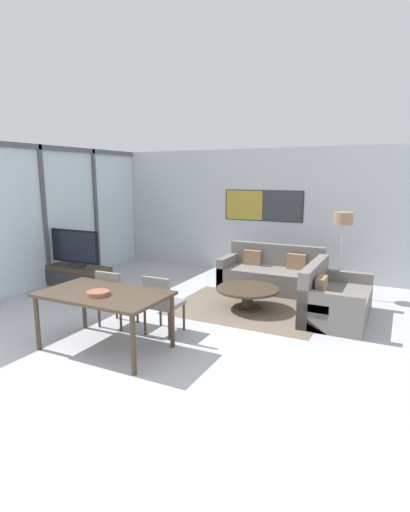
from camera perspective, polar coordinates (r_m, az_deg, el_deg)
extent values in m
plane|color=#B2B2B7|center=(4.64, -20.42, -17.65)|extent=(24.00, 24.00, 0.00)
cube|color=silver|center=(9.20, 6.99, 6.28)|extent=(7.74, 0.06, 2.80)
cube|color=#2D2D33|center=(9.08, 8.29, 7.13)|extent=(1.82, 0.01, 0.69)
cube|color=#B29333|center=(9.22, 5.63, 7.25)|extent=(0.87, 0.02, 0.65)
cube|color=#38383D|center=(8.94, 11.00, 6.98)|extent=(0.87, 0.02, 0.65)
cube|color=silver|center=(8.62, -22.08, 5.20)|extent=(0.02, 5.93, 2.80)
cube|color=#515156|center=(8.58, -22.63, 14.19)|extent=(0.07, 5.93, 0.10)
cube|color=#515156|center=(8.59, -21.95, 5.20)|extent=(0.07, 0.08, 2.80)
cube|color=#515156|center=(9.64, -15.34, 6.19)|extent=(0.07, 0.08, 2.80)
cube|color=#706051|center=(6.85, 6.04, -7.40)|extent=(2.46, 1.83, 0.01)
cube|color=#423326|center=(8.48, -17.83, -2.75)|extent=(1.45, 0.48, 0.43)
cube|color=#2D2D33|center=(8.31, -19.01, -3.10)|extent=(1.34, 0.01, 0.23)
cube|color=#2D2D33|center=(8.43, -17.93, -1.18)|extent=(0.36, 0.20, 0.05)
cube|color=#2D2D33|center=(8.41, -17.96, -0.74)|extent=(0.06, 0.03, 0.08)
cube|color=black|center=(8.36, -18.09, 1.34)|extent=(1.19, 0.04, 0.66)
cube|color=black|center=(8.34, -18.20, 1.31)|extent=(1.10, 0.01, 0.59)
cube|color=slate|center=(7.94, 9.31, -3.30)|extent=(1.92, 0.91, 0.42)
cube|color=slate|center=(8.24, 10.14, -1.24)|extent=(1.92, 0.16, 0.85)
cube|color=slate|center=(8.22, 3.38, -2.03)|extent=(0.14, 0.91, 0.60)
cube|color=slate|center=(7.72, 15.67, -3.33)|extent=(0.14, 0.91, 0.60)
cube|color=#9E7556|center=(8.18, 6.78, -0.21)|extent=(0.36, 0.12, 0.30)
cube|color=#9E7556|center=(7.93, 12.93, -0.79)|extent=(0.36, 0.12, 0.30)
cube|color=slate|center=(6.64, 18.35, -6.67)|extent=(0.91, 1.58, 0.42)
cube|color=slate|center=(6.63, 15.25, -4.54)|extent=(0.16, 1.58, 0.85)
cube|color=slate|center=(5.93, 17.36, -7.85)|extent=(0.91, 0.14, 0.60)
cube|color=slate|center=(7.30, 19.24, -4.37)|extent=(0.91, 0.14, 0.60)
cube|color=#9E7556|center=(6.23, 16.28, -4.27)|extent=(0.12, 0.36, 0.30)
cylinder|color=#423326|center=(6.85, 6.04, -7.31)|extent=(0.47, 0.47, 0.03)
cylinder|color=#423326|center=(6.80, 6.07, -6.16)|extent=(0.19, 0.19, 0.32)
cylinder|color=#423326|center=(6.75, 6.10, -4.71)|extent=(1.05, 1.05, 0.04)
cube|color=#423326|center=(5.23, -14.26, -5.28)|extent=(1.62, 0.95, 0.04)
cylinder|color=#423326|center=(5.58, -22.83, -8.83)|extent=(0.06, 0.06, 0.71)
cylinder|color=#423326|center=(4.60, -10.21, -12.41)|extent=(0.06, 0.06, 0.71)
cylinder|color=#423326|center=(6.12, -16.91, -6.68)|extent=(0.06, 0.06, 0.71)
cylinder|color=#423326|center=(5.24, -4.71, -9.26)|extent=(0.06, 0.06, 0.71)
cube|color=gray|center=(6.10, -12.35, -5.76)|extent=(0.46, 0.46, 0.06)
cube|color=gray|center=(5.89, -13.69, -4.15)|extent=(0.42, 0.05, 0.39)
cylinder|color=#423326|center=(6.15, -14.90, -7.99)|extent=(0.04, 0.04, 0.40)
cylinder|color=#423326|center=(5.91, -11.95, -8.67)|extent=(0.04, 0.04, 0.40)
cylinder|color=#423326|center=(6.44, -12.54, -7.01)|extent=(0.04, 0.04, 0.40)
cylinder|color=#423326|center=(6.20, -9.64, -7.60)|extent=(0.04, 0.04, 0.40)
cube|color=gray|center=(5.70, -5.82, -6.77)|extent=(0.46, 0.46, 0.06)
cube|color=gray|center=(5.47, -7.02, -5.08)|extent=(0.42, 0.05, 0.39)
cylinder|color=#423326|center=(5.73, -8.57, -9.19)|extent=(0.04, 0.04, 0.40)
cylinder|color=#423326|center=(5.52, -5.12, -9.91)|extent=(0.04, 0.04, 0.40)
cylinder|color=#423326|center=(6.04, -6.38, -8.04)|extent=(0.04, 0.04, 0.40)
cylinder|color=#423326|center=(5.84, -3.04, -8.66)|extent=(0.04, 0.04, 0.40)
cylinder|color=#995642|center=(5.12, -15.01, -5.15)|extent=(0.28, 0.28, 0.05)
torus|color=#995642|center=(5.11, -15.02, -4.96)|extent=(0.28, 0.28, 0.02)
cylinder|color=#2D2D33|center=(7.89, 18.50, -5.35)|extent=(0.28, 0.28, 0.02)
cylinder|color=#B7B7BC|center=(7.73, 18.81, -0.56)|extent=(0.03, 0.03, 1.32)
cylinder|color=#9E7556|center=(7.62, 19.18, 5.12)|extent=(0.34, 0.34, 0.22)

